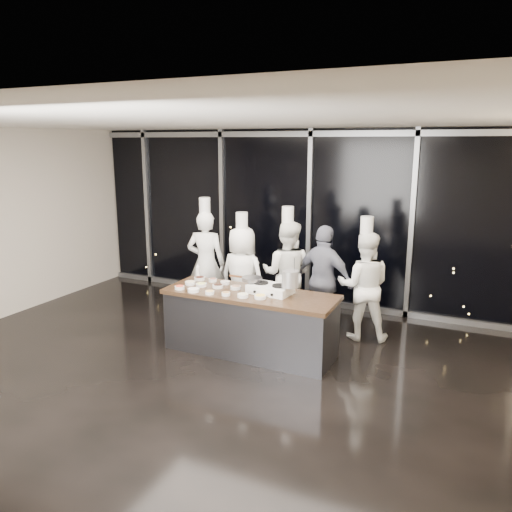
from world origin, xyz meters
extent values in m
plane|color=black|center=(0.00, 0.00, 0.00)|extent=(9.00, 9.00, 0.00)
cube|color=beige|center=(0.00, 3.50, 1.60)|extent=(9.00, 0.02, 3.20)
cube|color=white|center=(0.00, 0.00, 3.20)|extent=(9.00, 7.00, 0.02)
cube|color=black|center=(0.00, 3.44, 1.60)|extent=(8.90, 0.04, 3.18)
cube|color=gray|center=(0.00, 3.39, 3.10)|extent=(8.90, 0.08, 0.10)
cube|color=gray|center=(0.00, 3.39, 0.05)|extent=(8.90, 0.08, 0.10)
cube|color=gray|center=(-3.60, 3.39, 1.60)|extent=(0.08, 0.08, 3.20)
cube|color=gray|center=(-1.80, 3.39, 1.60)|extent=(0.08, 0.08, 3.20)
cube|color=gray|center=(0.00, 3.39, 1.60)|extent=(0.08, 0.08, 3.20)
cube|color=gray|center=(1.80, 3.39, 1.60)|extent=(0.08, 0.08, 3.20)
cube|color=#3D3D42|center=(0.00, 0.90, 0.42)|extent=(2.40, 0.80, 0.84)
cube|color=#422B1C|center=(0.00, 0.90, 0.87)|extent=(2.46, 0.86, 0.06)
cube|color=white|center=(0.27, 0.98, 0.96)|extent=(0.63, 0.43, 0.12)
cylinder|color=black|center=(0.12, 1.00, 1.03)|extent=(0.22, 0.22, 0.02)
cylinder|color=black|center=(0.41, 0.97, 1.03)|extent=(0.22, 0.22, 0.02)
cylinder|color=black|center=(0.11, 0.81, 0.95)|extent=(0.04, 0.02, 0.04)
cylinder|color=black|center=(0.38, 0.78, 0.95)|extent=(0.04, 0.02, 0.04)
cylinder|color=gray|center=(-0.03, 1.02, 1.06)|extent=(0.32, 0.32, 0.05)
cube|color=#4C2B14|center=(-0.28, 1.05, 1.07)|extent=(0.21, 0.05, 0.02)
cylinder|color=#AEAEB1|center=(0.58, 0.95, 1.15)|extent=(0.25, 0.25, 0.23)
cylinder|color=white|center=(-0.99, 0.62, 0.92)|extent=(0.14, 0.14, 0.04)
cylinder|color=red|center=(-0.99, 0.62, 0.94)|extent=(0.11, 0.11, 0.01)
cylinder|color=white|center=(-0.98, 0.89, 0.92)|extent=(0.15, 0.15, 0.04)
cylinder|color=beige|center=(-0.98, 0.89, 0.94)|extent=(0.13, 0.13, 0.01)
cylinder|color=white|center=(-0.98, 1.16, 0.92)|extent=(0.16, 0.16, 0.04)
cylinder|color=black|center=(-0.98, 1.16, 0.94)|extent=(0.13, 0.13, 0.01)
cylinder|color=white|center=(-0.74, 0.60, 0.92)|extent=(0.17, 0.17, 0.04)
cylinder|color=white|center=(-0.74, 0.60, 0.94)|extent=(0.14, 0.14, 0.01)
cylinder|color=white|center=(-0.78, 0.87, 0.92)|extent=(0.16, 0.16, 0.04)
cylinder|color=#DADE6F|center=(-0.78, 0.87, 0.94)|extent=(0.13, 0.13, 0.01)
cylinder|color=white|center=(-0.75, 1.16, 0.92)|extent=(0.12, 0.12, 0.04)
cylinder|color=brown|center=(-0.75, 1.16, 0.94)|extent=(0.10, 0.10, 0.01)
cylinder|color=white|center=(-0.47, 0.59, 0.92)|extent=(0.13, 0.13, 0.04)
cylinder|color=#EBB761|center=(-0.47, 0.59, 0.94)|extent=(0.10, 0.10, 0.01)
cylinder|color=white|center=(-0.53, 0.91, 0.92)|extent=(0.16, 0.16, 0.04)
cylinder|color=black|center=(-0.53, 0.91, 0.94)|extent=(0.13, 0.13, 0.01)
cylinder|color=white|center=(-0.52, 1.12, 0.92)|extent=(0.14, 0.14, 0.04)
cylinder|color=beige|center=(-0.52, 1.12, 0.94)|extent=(0.12, 0.12, 0.01)
cylinder|color=white|center=(-0.24, 0.63, 0.92)|extent=(0.12, 0.12, 0.04)
cylinder|color=#AE7E45|center=(-0.24, 0.63, 0.94)|extent=(0.10, 0.10, 0.01)
cylinder|color=white|center=(-0.26, 0.96, 0.92)|extent=(0.15, 0.15, 0.04)
cylinder|color=#9A7258|center=(-0.26, 0.96, 0.94)|extent=(0.12, 0.12, 0.01)
cylinder|color=white|center=(0.01, 0.66, 0.92)|extent=(0.15, 0.15, 0.04)
cylinder|color=beige|center=(0.01, 0.66, 0.94)|extent=(0.13, 0.13, 0.01)
cylinder|color=white|center=(0.00, 0.92, 0.92)|extent=(0.15, 0.15, 0.04)
cylinder|color=olive|center=(0.00, 0.92, 0.94)|extent=(0.12, 0.12, 0.01)
cylinder|color=white|center=(0.24, 0.71, 0.92)|extent=(0.16, 0.16, 0.04)
cylinder|color=#EEC74F|center=(0.24, 0.71, 0.94)|extent=(0.13, 0.13, 0.01)
cylinder|color=silver|center=(-1.06, 1.24, 0.99)|extent=(0.06, 0.06, 0.18)
cone|color=silver|center=(-1.06, 1.24, 1.11)|extent=(0.06, 0.06, 0.06)
imported|color=white|center=(-1.42, 2.09, 0.91)|extent=(0.75, 0.58, 1.82)
cylinder|color=white|center=(-1.42, 2.09, 1.92)|extent=(0.23, 0.23, 0.26)
imported|color=white|center=(-0.59, 1.83, 0.82)|extent=(0.85, 0.59, 1.65)
cylinder|color=white|center=(-0.59, 1.83, 1.75)|extent=(0.21, 0.21, 0.26)
imported|color=white|center=(0.07, 2.15, 0.87)|extent=(0.94, 0.78, 1.74)
cylinder|color=white|center=(0.07, 2.15, 1.84)|extent=(0.22, 0.22, 0.26)
imported|color=#151B3A|center=(0.71, 2.10, 0.86)|extent=(1.09, 0.69, 1.72)
imported|color=white|center=(1.33, 2.12, 0.83)|extent=(0.94, 0.81, 1.67)
cylinder|color=white|center=(1.33, 2.12, 1.77)|extent=(0.23, 0.23, 0.26)
camera|label=1|loc=(2.90, -5.15, 2.97)|focal=35.00mm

